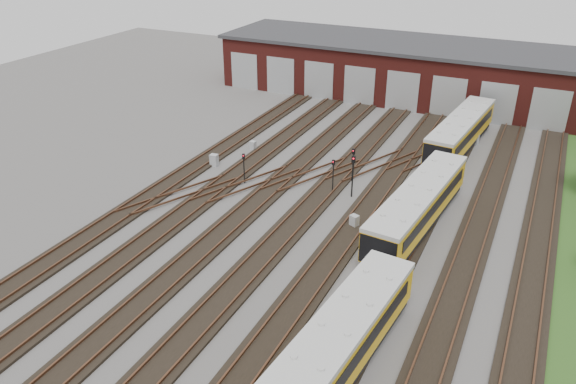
% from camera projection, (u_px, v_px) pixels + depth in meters
% --- Properties ---
extents(ground, '(120.00, 120.00, 0.00)m').
position_uv_depth(ground, '(283.00, 275.00, 34.78)').
color(ground, '#494644').
rests_on(ground, ground).
extents(track_network, '(30.40, 70.00, 0.33)m').
position_uv_depth(track_network, '(284.00, 268.00, 35.27)').
color(track_network, black).
rests_on(track_network, ground).
extents(maintenance_shed, '(51.00, 12.50, 6.35)m').
position_uv_depth(maintenance_shed, '(434.00, 72.00, 65.42)').
color(maintenance_shed, '#591A16').
rests_on(maintenance_shed, ground).
extents(metro_train, '(3.94, 46.31, 2.92)m').
position_uv_depth(metro_train, '(418.00, 206.00, 38.97)').
color(metro_train, black).
rests_on(metro_train, ground).
extents(signal_mast_0, '(0.26, 0.25, 2.63)m').
position_uv_depth(signal_mast_0, '(244.00, 164.00, 45.62)').
color(signal_mast_0, black).
rests_on(signal_mast_0, ground).
extents(signal_mast_1, '(0.31, 0.29, 3.49)m').
position_uv_depth(signal_mast_1, '(353.00, 171.00, 43.20)').
color(signal_mast_1, black).
rests_on(signal_mast_1, ground).
extents(signal_mast_2, '(0.23, 0.21, 2.88)m').
position_uv_depth(signal_mast_2, '(333.00, 172.00, 43.96)').
color(signal_mast_2, black).
rests_on(signal_mast_2, ground).
extents(signal_mast_3, '(0.26, 0.24, 2.87)m').
position_uv_depth(signal_mast_3, '(353.00, 160.00, 45.96)').
color(signal_mast_3, black).
rests_on(signal_mast_3, ground).
extents(relay_cabinet_0, '(0.69, 0.59, 1.08)m').
position_uv_depth(relay_cabinet_0, '(214.00, 160.00, 49.22)').
color(relay_cabinet_0, '#A4A7A9').
rests_on(relay_cabinet_0, ground).
extents(relay_cabinet_1, '(0.60, 0.53, 0.88)m').
position_uv_depth(relay_cabinet_1, '(253.00, 146.00, 52.52)').
color(relay_cabinet_1, '#A4A7A9').
rests_on(relay_cabinet_1, ground).
extents(relay_cabinet_2, '(0.71, 0.66, 0.96)m').
position_uv_depth(relay_cabinet_2, '(354.00, 221.00, 39.80)').
color(relay_cabinet_2, '#A4A7A9').
rests_on(relay_cabinet_2, ground).
extents(relay_cabinet_3, '(0.72, 0.64, 1.02)m').
position_uv_depth(relay_cabinet_3, '(475.00, 140.00, 53.65)').
color(relay_cabinet_3, '#A4A7A9').
rests_on(relay_cabinet_3, ground).
extents(relay_cabinet_4, '(0.61, 0.53, 0.93)m').
position_uv_depth(relay_cabinet_4, '(435.00, 169.00, 47.78)').
color(relay_cabinet_4, '#A4A7A9').
rests_on(relay_cabinet_4, ground).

